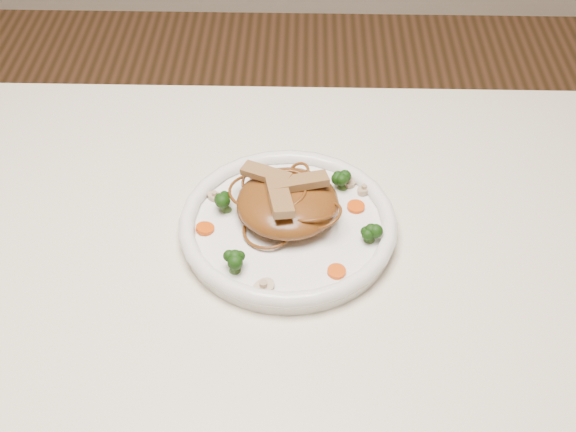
{
  "coord_description": "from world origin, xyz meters",
  "views": [
    {
      "loc": [
        0.1,
        -0.57,
        1.41
      ],
      "look_at": [
        0.08,
        0.08,
        0.78
      ],
      "focal_mm": 46.48,
      "sensor_mm": 36.0,
      "label": 1
    }
  ],
  "objects": [
    {
      "name": "broccoli_1",
      "position": [
        0.0,
        0.1,
        0.78
      ],
      "size": [
        0.03,
        0.03,
        0.03
      ],
      "primitive_type": null,
      "rotation": [
        0.0,
        0.0,
        0.27
      ],
      "color": "#12370B",
      "rests_on": "plate"
    },
    {
      "name": "chicken_b",
      "position": [
        0.05,
        0.12,
        0.81
      ],
      "size": [
        0.07,
        0.05,
        0.01
      ],
      "primitive_type": "cube",
      "rotation": [
        0.0,
        0.0,
        2.69
      ],
      "color": "#9F764B",
      "rests_on": "noodle_mound"
    },
    {
      "name": "carrot_3",
      "position": [
        0.04,
        0.17,
        0.77
      ],
      "size": [
        0.02,
        0.02,
        0.0
      ],
      "primitive_type": "cylinder",
      "rotation": [
        0.0,
        0.0,
        0.21
      ],
      "color": "#EA4C08",
      "rests_on": "plate"
    },
    {
      "name": "table",
      "position": [
        0.0,
        0.0,
        0.65
      ],
      "size": [
        1.2,
        0.8,
        0.75
      ],
      "color": "silver",
      "rests_on": "ground"
    },
    {
      "name": "mushroom_1",
      "position": [
        0.18,
        0.14,
        0.77
      ],
      "size": [
        0.03,
        0.03,
        0.01
      ],
      "primitive_type": "cylinder",
      "rotation": [
        0.0,
        0.0,
        0.94
      ],
      "color": "beige",
      "rests_on": "plate"
    },
    {
      "name": "mushroom_0",
      "position": [
        0.06,
        -0.02,
        0.77
      ],
      "size": [
        0.04,
        0.04,
        0.01
      ],
      "primitive_type": "cylinder",
      "rotation": [
        0.0,
        0.0,
        0.64
      ],
      "color": "beige",
      "rests_on": "plate"
    },
    {
      "name": "broccoli_2",
      "position": [
        0.02,
        0.0,
        0.78
      ],
      "size": [
        0.04,
        0.04,
        0.03
      ],
      "primitive_type": null,
      "rotation": [
        0.0,
        0.0,
        -0.43
      ],
      "color": "#12370B",
      "rests_on": "plate"
    },
    {
      "name": "chicken_c",
      "position": [
        0.07,
        0.08,
        0.81
      ],
      "size": [
        0.04,
        0.08,
        0.01
      ],
      "primitive_type": "cube",
      "rotation": [
        0.0,
        0.0,
        4.91
      ],
      "color": "#9F764B",
      "rests_on": "noodle_mound"
    },
    {
      "name": "carrot_4",
      "position": [
        0.14,
        0.0,
        0.77
      ],
      "size": [
        0.03,
        0.03,
        0.0
      ],
      "primitive_type": "cylinder",
      "rotation": [
        0.0,
        0.0,
        0.19
      ],
      "color": "#EA4C08",
      "rests_on": "plate"
    },
    {
      "name": "broccoli_0",
      "position": [
        0.15,
        0.15,
        0.78
      ],
      "size": [
        0.03,
        0.03,
        0.03
      ],
      "primitive_type": null,
      "rotation": [
        0.0,
        0.0,
        -0.18
      ],
      "color": "#12370B",
      "rests_on": "plate"
    },
    {
      "name": "carrot_2",
      "position": [
        0.17,
        0.11,
        0.77
      ],
      "size": [
        0.02,
        0.02,
        0.0
      ],
      "primitive_type": "cylinder",
      "rotation": [
        0.0,
        0.0,
        -0.02
      ],
      "color": "#EA4C08",
      "rests_on": "plate"
    },
    {
      "name": "chicken_a",
      "position": [
        0.1,
        0.11,
        0.81
      ],
      "size": [
        0.07,
        0.04,
        0.01
      ],
      "primitive_type": "cube",
      "rotation": [
        0.0,
        0.0,
        0.26
      ],
      "color": "#9F764B",
      "rests_on": "noodle_mound"
    },
    {
      "name": "plate",
      "position": [
        0.08,
        0.08,
        0.76
      ],
      "size": [
        0.31,
        0.31,
        0.02
      ],
      "primitive_type": "cylinder",
      "rotation": [
        0.0,
        0.0,
        -0.21
      ],
      "color": "white",
      "rests_on": "table"
    },
    {
      "name": "mushroom_2",
      "position": [
        -0.01,
        0.12,
        0.77
      ],
      "size": [
        0.03,
        0.03,
        0.01
      ],
      "primitive_type": "cylinder",
      "rotation": [
        0.0,
        0.0,
        -0.55
      ],
      "color": "beige",
      "rests_on": "plate"
    },
    {
      "name": "noodle_mound",
      "position": [
        0.08,
        0.1,
        0.79
      ],
      "size": [
        0.15,
        0.15,
        0.04
      ],
      "primitive_type": "ellipsoid",
      "rotation": [
        0.0,
        0.0,
        -0.2
      ],
      "color": "brown",
      "rests_on": "plate"
    },
    {
      "name": "broccoli_3",
      "position": [
        0.18,
        0.06,
        0.78
      ],
      "size": [
        0.03,
        0.03,
        0.03
      ],
      "primitive_type": null,
      "rotation": [
        0.0,
        0.0,
        0.36
      ],
      "color": "#12370B",
      "rests_on": "plate"
    },
    {
      "name": "mushroom_3",
      "position": [
        0.16,
        0.16,
        0.77
      ],
      "size": [
        0.03,
        0.03,
        0.01
      ],
      "primitive_type": "cylinder",
      "rotation": [
        0.0,
        0.0,
        1.81
      ],
      "color": "beige",
      "rests_on": "plate"
    },
    {
      "name": "carrot_0",
      "position": [
        0.12,
        0.16,
        0.77
      ],
      "size": [
        0.02,
        0.02,
        0.0
      ],
      "primitive_type": "cylinder",
      "rotation": [
        0.0,
        0.0,
        -0.08
      ],
      "color": "#EA4C08",
      "rests_on": "plate"
    },
    {
      "name": "carrot_1",
      "position": [
        -0.02,
        0.07,
        0.77
      ],
      "size": [
        0.03,
        0.03,
        0.0
      ],
      "primitive_type": "cylinder",
      "rotation": [
        0.0,
        0.0,
        -0.37
      ],
      "color": "#EA4C08",
      "rests_on": "plate"
    }
  ]
}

